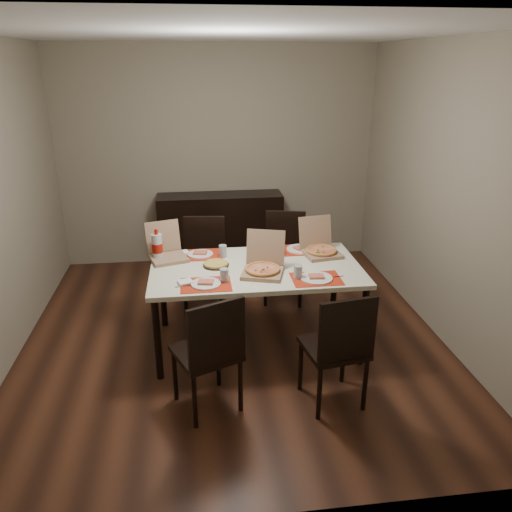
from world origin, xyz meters
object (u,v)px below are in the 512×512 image
object	(u,v)px
dining_table	(256,274)
chair_near_right	(338,346)
sideboard	(221,230)
chair_far_right	(284,252)
dip_bowl	(272,258)
chair_near_left	(210,350)
pizza_box_center	(263,267)
soda_bottle	(157,247)
chair_far_left	(204,259)

from	to	relation	value
dining_table	chair_near_right	world-z (taller)	chair_near_right
dining_table	sideboard	bearing A→B (deg)	95.80
chair_near_right	chair_far_right	xyz separation A→B (m)	(-0.05, 1.87, 0.00)
dining_table	dip_bowl	distance (m)	0.24
chair_near_left	pizza_box_center	size ratio (longest dim) A/B	2.11
chair_near_left	soda_bottle	distance (m)	1.29
dining_table	dip_bowl	bearing A→B (deg)	44.89
chair_near_left	soda_bottle	world-z (taller)	soda_bottle
sideboard	chair_far_left	distance (m)	1.11
dining_table	chair_near_left	distance (m)	1.01
chair_far_left	dining_table	bearing A→B (deg)	-62.94
chair_near_right	pizza_box_center	xyz separation A→B (m)	(-0.43, 0.82, 0.29)
chair_far_right	soda_bottle	distance (m)	1.47
pizza_box_center	soda_bottle	xyz separation A→B (m)	(-0.89, 0.41, 0.07)
sideboard	soda_bottle	distance (m)	1.82
pizza_box_center	chair_near_right	bearing A→B (deg)	-62.29
sideboard	pizza_box_center	world-z (taller)	pizza_box_center
chair_far_right	dining_table	bearing A→B (deg)	-114.57
sideboard	dining_table	world-z (taller)	sideboard
soda_bottle	chair_far_left	bearing A→B (deg)	53.53
chair_near_right	dining_table	bearing A→B (deg)	116.36
sideboard	chair_far_left	bearing A→B (deg)	-102.04
chair_near_right	dip_bowl	distance (m)	1.18
chair_far_left	pizza_box_center	xyz separation A→B (m)	(0.47, -0.97, 0.29)
dining_table	chair_far_right	distance (m)	1.03
dining_table	dip_bowl	world-z (taller)	dip_bowl
chair_far_left	chair_far_right	distance (m)	0.85
sideboard	chair_near_right	size ratio (longest dim) A/B	1.61
chair_near_left	chair_near_right	xyz separation A→B (m)	(0.91, -0.06, 0.00)
sideboard	chair_far_right	bearing A→B (deg)	-58.41
sideboard	chair_far_right	distance (m)	1.18
chair_near_right	pizza_box_center	distance (m)	0.97
chair_near_left	chair_far_left	xyz separation A→B (m)	(0.01, 1.73, 0.00)
soda_bottle	chair_near_left	bearing A→B (deg)	-70.89
chair_far_right	pizza_box_center	bearing A→B (deg)	-109.68
dip_bowl	soda_bottle	xyz separation A→B (m)	(-1.01, 0.11, 0.11)
chair_far_right	pizza_box_center	xyz separation A→B (m)	(-0.38, -1.06, 0.29)
chair_near_right	sideboard	bearing A→B (deg)	103.07
sideboard	soda_bottle	xyz separation A→B (m)	(-0.65, -1.65, 0.42)
sideboard	chair_far_right	size ratio (longest dim) A/B	1.61
pizza_box_center	soda_bottle	world-z (taller)	pizza_box_center
chair_far_left	soda_bottle	size ratio (longest dim) A/B	3.27
dining_table	chair_far_left	distance (m)	0.95
chair_far_left	dip_bowl	xyz separation A→B (m)	(0.59, -0.68, 0.25)
chair_far_left	pizza_box_center	bearing A→B (deg)	-64.18
chair_near_left	pizza_box_center	distance (m)	0.95
chair_far_left	soda_bottle	xyz separation A→B (m)	(-0.42, -0.56, 0.36)
chair_far_left	dip_bowl	world-z (taller)	chair_far_left
chair_far_left	soda_bottle	distance (m)	0.79
sideboard	chair_near_left	bearing A→B (deg)	-94.94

